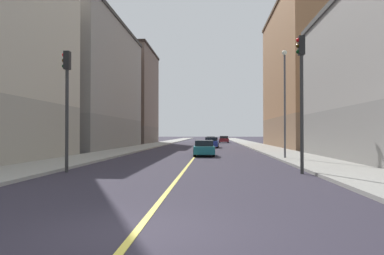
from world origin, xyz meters
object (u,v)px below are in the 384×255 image
(street_lamp_left_near, at_px, (285,93))
(car_blue, at_px, (212,143))
(building_right_midblock, at_px, (86,86))
(building_left_mid, at_px, (310,76))
(car_teal, at_px, (204,148))
(traffic_light_left_near, at_px, (301,85))
(traffic_light_right_near, at_px, (67,94))
(car_red, at_px, (211,140))
(building_right_distant, at_px, (128,97))
(car_maroon, at_px, (224,139))

(street_lamp_left_near, xyz_separation_m, car_blue, (-5.40, 21.80, -4.15))
(building_right_midblock, bearing_deg, street_lamp_left_near, -40.93)
(building_left_mid, relative_size, car_teal, 5.77)
(traffic_light_left_near, relative_size, traffic_light_right_near, 1.10)
(car_red, bearing_deg, car_teal, -90.51)
(building_left_mid, relative_size, traffic_light_left_near, 3.70)
(building_right_distant, xyz_separation_m, traffic_light_left_near, (20.24, -50.06, -4.65))
(traffic_light_left_near, height_order, traffic_light_right_near, traffic_light_left_near)
(building_right_midblock, distance_m, traffic_light_right_near, 29.27)
(building_left_mid, relative_size, traffic_light_right_near, 4.06)
(traffic_light_left_near, xyz_separation_m, car_red, (-4.59, 51.93, -3.56))
(car_blue, bearing_deg, traffic_light_right_near, -102.75)
(traffic_light_left_near, distance_m, car_maroon, 56.24)
(building_right_midblock, bearing_deg, building_left_mid, 8.71)
(traffic_light_left_near, bearing_deg, car_maroon, 92.05)
(car_maroon, distance_m, car_red, 4.90)
(traffic_light_left_near, distance_m, street_lamp_left_near, 9.24)
(building_right_distant, distance_m, traffic_light_right_near, 51.08)
(building_right_distant, bearing_deg, car_maroon, 18.33)
(building_left_mid, bearing_deg, traffic_light_left_near, -105.48)
(building_right_midblock, bearing_deg, car_red, 57.27)
(building_left_mid, bearing_deg, traffic_light_right_near, -122.31)
(car_blue, bearing_deg, building_left_mid, 4.72)
(car_maroon, bearing_deg, building_right_distant, -161.67)
(car_blue, bearing_deg, car_teal, -91.79)
(building_left_mid, xyz_separation_m, car_blue, (-13.27, -1.10, -8.96))
(building_right_distant, height_order, car_red, building_right_distant)
(traffic_light_right_near, distance_m, car_red, 52.48)
(building_left_mid, xyz_separation_m, car_maroon, (-10.89, 24.04, -8.96))
(car_maroon, bearing_deg, building_right_midblock, -122.60)
(building_right_midblock, xyz_separation_m, car_maroon, (18.23, 28.51, -7.30))
(street_lamp_left_near, distance_m, car_maroon, 47.22)
(building_left_mid, bearing_deg, building_right_midblock, -171.29)
(street_lamp_left_near, distance_m, car_teal, 8.30)
(building_right_distant, bearing_deg, traffic_light_left_near, -67.99)
(building_left_mid, bearing_deg, car_blue, -175.28)
(car_teal, bearing_deg, building_left_mid, 53.82)
(building_left_mid, xyz_separation_m, street_lamp_left_near, (-7.86, -22.89, -4.81))
(traffic_light_right_near, xyz_separation_m, street_lamp_left_near, (12.41, 9.16, 0.96))
(car_blue, distance_m, car_maroon, 25.25)
(building_right_distant, height_order, car_blue, building_right_distant)
(traffic_light_right_near, bearing_deg, car_maroon, 80.50)
(car_maroon, bearing_deg, car_teal, -93.91)
(street_lamp_left_near, xyz_separation_m, car_maroon, (-3.02, 46.94, -4.15))
(building_right_distant, bearing_deg, street_lamp_left_near, -62.54)
(building_right_midblock, xyz_separation_m, street_lamp_left_near, (21.25, -18.43, -3.16))
(street_lamp_left_near, bearing_deg, building_right_distant, 117.46)
(building_right_midblock, height_order, street_lamp_left_near, building_right_midblock)
(traffic_light_left_near, xyz_separation_m, traffic_light_right_near, (-11.39, 0.00, -0.33))
(building_left_mid, bearing_deg, car_teal, -126.18)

